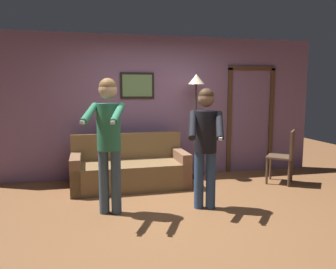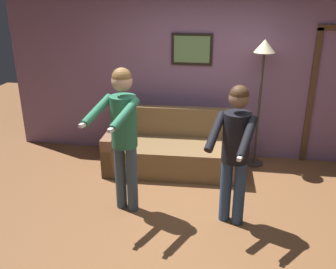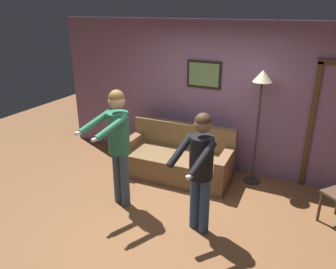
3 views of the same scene
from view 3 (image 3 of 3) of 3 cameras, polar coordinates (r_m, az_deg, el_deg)
name	(u,v)px [view 3 (image 3 of 3)]	position (r m, az deg, el deg)	size (l,w,h in m)	color
ground_plane	(170,223)	(4.69, 0.41, -15.08)	(12.00, 12.00, 0.00)	brown
back_wall_assembly	(220,98)	(5.79, 9.13, 6.28)	(6.40, 0.10, 2.60)	slate
couch	(177,160)	(5.74, 1.57, -4.52)	(1.93, 0.91, 0.87)	brown
torchiere_lamp	(261,94)	(5.28, 15.88, 6.86)	(0.30, 0.30, 1.90)	#332D28
person_standing_left	(118,138)	(4.63, -8.76, -0.55)	(0.55, 0.76, 1.75)	#394D60
person_standing_right	(200,164)	(4.07, 5.67, -5.12)	(0.55, 0.66, 1.63)	navy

